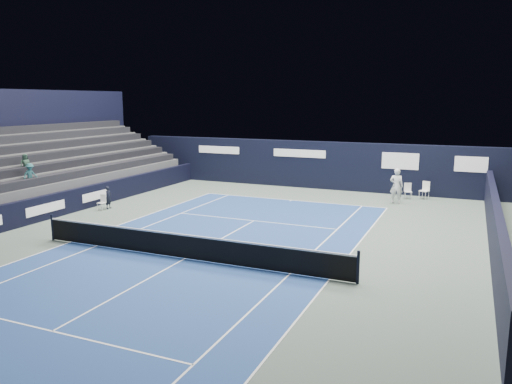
% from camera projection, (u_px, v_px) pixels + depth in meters
% --- Properties ---
extents(ground, '(48.00, 48.00, 0.00)m').
position_uv_depth(ground, '(211.00, 245.00, 20.22)').
color(ground, '#4E5D53').
rests_on(ground, ground).
extents(court_surface, '(10.97, 23.77, 0.01)m').
position_uv_depth(court_surface, '(185.00, 259.00, 18.41)').
color(court_surface, navy).
rests_on(court_surface, ground).
extents(enclosure_wall_right, '(0.30, 22.00, 1.80)m').
position_uv_depth(enclosure_wall_right, '(495.00, 226.00, 19.58)').
color(enclosure_wall_right, black).
rests_on(enclosure_wall_right, ground).
extents(folding_chair_back_a, '(0.52, 0.51, 0.94)m').
position_uv_depth(folding_chair_back_a, '(408.00, 190.00, 29.54)').
color(folding_chair_back_a, silver).
rests_on(folding_chair_back_a, ground).
extents(folding_chair_back_b, '(0.61, 0.60, 1.06)m').
position_uv_depth(folding_chair_back_b, '(425.00, 189.00, 29.43)').
color(folding_chair_back_b, silver).
rests_on(folding_chair_back_b, ground).
extents(line_judge_chair, '(0.37, 0.35, 0.82)m').
position_uv_depth(line_judge_chair, '(102.00, 201.00, 26.57)').
color(line_judge_chair, white).
rests_on(line_judge_chair, ground).
extents(line_judge, '(0.31, 0.46, 1.22)m').
position_uv_depth(line_judge, '(108.00, 198.00, 26.82)').
color(line_judge, black).
rests_on(line_judge, ground).
extents(court_markings, '(11.03, 23.83, 0.00)m').
position_uv_depth(court_markings, '(185.00, 259.00, 18.41)').
color(court_markings, white).
rests_on(court_markings, court_surface).
extents(tennis_net, '(12.90, 0.10, 1.10)m').
position_uv_depth(tennis_net, '(184.00, 246.00, 18.32)').
color(tennis_net, black).
rests_on(tennis_net, ground).
extents(back_sponsor_wall, '(26.00, 0.63, 3.10)m').
position_uv_depth(back_sponsor_wall, '(315.00, 165.00, 33.03)').
color(back_sponsor_wall, black).
rests_on(back_sponsor_wall, ground).
extents(side_barrier_left, '(0.33, 22.00, 1.20)m').
position_uv_depth(side_barrier_left, '(93.00, 196.00, 27.40)').
color(side_barrier_left, black).
rests_on(side_barrier_left, ground).
extents(spectator_stand, '(6.00, 18.00, 6.40)m').
position_uv_depth(spectator_stand, '(53.00, 166.00, 29.54)').
color(spectator_stand, '#474749').
rests_on(spectator_stand, ground).
extents(tennis_player, '(0.75, 0.86, 2.02)m').
position_uv_depth(tennis_player, '(396.00, 186.00, 28.11)').
color(tennis_player, white).
rests_on(tennis_player, ground).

